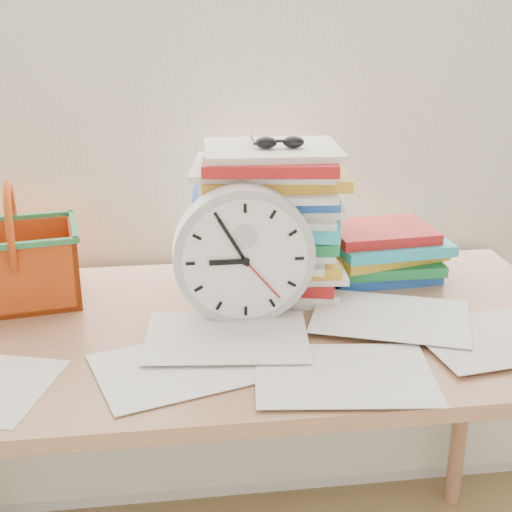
{
  "coord_description": "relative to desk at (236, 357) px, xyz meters",
  "views": [
    {
      "loc": [
        -0.13,
        0.31,
        1.38
      ],
      "look_at": [
        0.04,
        1.6,
        0.89
      ],
      "focal_mm": 50.0,
      "sensor_mm": 36.0,
      "label": 1
    }
  ],
  "objects": [
    {
      "name": "scattered_papers",
      "position": [
        0.0,
        0.0,
        0.08
      ],
      "size": [
        1.26,
        0.42,
        0.02
      ],
      "primitive_type": null,
      "color": "white",
      "rests_on": "desk"
    },
    {
      "name": "sunglasses",
      "position": [
        0.11,
        0.14,
        0.41
      ],
      "size": [
        0.12,
        0.1,
        0.03
      ],
      "primitive_type": null,
      "rotation": [
        0.0,
        0.0,
        -0.03
      ],
      "color": "black",
      "rests_on": "paper_stack"
    },
    {
      "name": "desk",
      "position": [
        0.0,
        0.0,
        0.0
      ],
      "size": [
        1.4,
        0.7,
        0.75
      ],
      "color": "#A26E4C",
      "rests_on": "ground"
    },
    {
      "name": "curtain",
      "position": [
        0.0,
        0.38,
        0.62
      ],
      "size": [
        2.4,
        0.01,
        2.5
      ],
      "primitive_type": "cube",
      "color": "white",
      "rests_on": "room_shell"
    },
    {
      "name": "book_stack",
      "position": [
        0.37,
        0.21,
        0.13
      ],
      "size": [
        0.3,
        0.24,
        0.12
      ],
      "primitive_type": null,
      "rotation": [
        0.0,
        0.0,
        0.11
      ],
      "color": "white",
      "rests_on": "desk"
    },
    {
      "name": "basket",
      "position": [
        -0.45,
        0.18,
        0.2
      ],
      "size": [
        0.29,
        0.24,
        0.26
      ],
      "primitive_type": null,
      "rotation": [
        0.0,
        0.0,
        0.16
      ],
      "color": "#DC5215",
      "rests_on": "desk"
    },
    {
      "name": "paper_stack",
      "position": [
        0.09,
        0.16,
        0.24
      ],
      "size": [
        0.35,
        0.3,
        0.32
      ],
      "primitive_type": null,
      "rotation": [
        0.0,
        0.0,
        -0.11
      ],
      "color": "white",
      "rests_on": "desk"
    },
    {
      "name": "clock",
      "position": [
        0.02,
        0.02,
        0.21
      ],
      "size": [
        0.28,
        0.06,
        0.28
      ],
      "primitive_type": "cylinder",
      "rotation": [
        1.57,
        0.0,
        0.0
      ],
      "color": "#B8B8B8",
      "rests_on": "desk"
    }
  ]
}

